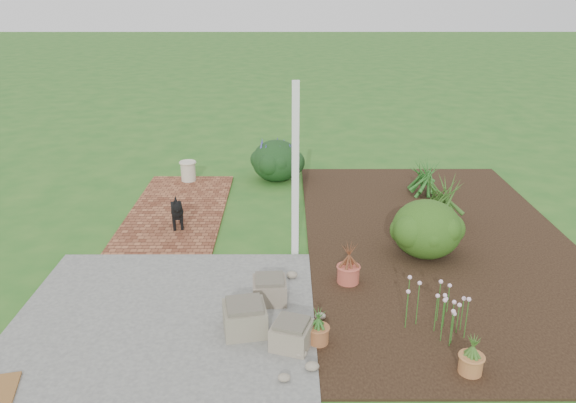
{
  "coord_description": "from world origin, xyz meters",
  "views": [
    {
      "loc": [
        0.18,
        -7.23,
        3.68
      ],
      "look_at": [
        0.2,
        0.4,
        0.7
      ],
      "focal_mm": 35.0,
      "sensor_mm": 36.0,
      "label": 1
    }
  ],
  "objects_px": {
    "black_dog": "(177,211)",
    "cream_ceramic_urn": "(188,171)",
    "evergreen_shrub": "(427,227)",
    "stone_trough_near": "(245,319)"
  },
  "relations": [
    {
      "from": "stone_trough_near",
      "to": "evergreen_shrub",
      "type": "distance_m",
      "value": 3.13
    },
    {
      "from": "black_dog",
      "to": "evergreen_shrub",
      "type": "distance_m",
      "value": 3.83
    },
    {
      "from": "cream_ceramic_urn",
      "to": "evergreen_shrub",
      "type": "bearing_deg",
      "value": -39.27
    },
    {
      "from": "black_dog",
      "to": "cream_ceramic_urn",
      "type": "relative_size",
      "value": 1.49
    },
    {
      "from": "stone_trough_near",
      "to": "evergreen_shrub",
      "type": "bearing_deg",
      "value": 38.19
    },
    {
      "from": "black_dog",
      "to": "evergreen_shrub",
      "type": "xyz_separation_m",
      "value": [
        3.72,
        -0.91,
        0.11
      ]
    },
    {
      "from": "cream_ceramic_urn",
      "to": "black_dog",
      "type": "bearing_deg",
      "value": -84.9
    },
    {
      "from": "stone_trough_near",
      "to": "cream_ceramic_urn",
      "type": "xyz_separation_m",
      "value": [
        -1.47,
        5.14,
        0.04
      ]
    },
    {
      "from": "stone_trough_near",
      "to": "cream_ceramic_urn",
      "type": "height_order",
      "value": "cream_ceramic_urn"
    },
    {
      "from": "stone_trough_near",
      "to": "cream_ceramic_urn",
      "type": "distance_m",
      "value": 5.34
    }
  ]
}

